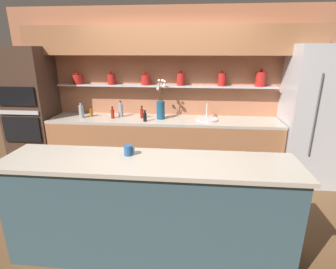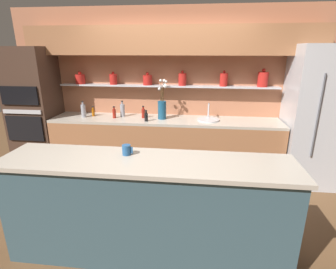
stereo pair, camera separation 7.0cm
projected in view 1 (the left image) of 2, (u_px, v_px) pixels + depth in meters
ground_plane at (158, 217)px, 3.23m from camera, size 12.00×12.00×0.00m
back_wall_unit at (170, 76)px, 4.19m from camera, size 5.20×0.44×2.60m
back_counter_unit at (163, 146)px, 4.26m from camera, size 3.59×0.62×0.92m
island_counter at (149, 209)px, 2.50m from camera, size 2.69×0.61×1.02m
refrigerator at (314, 117)px, 3.85m from camera, size 0.86×0.73×2.04m
oven_tower at (32, 111)px, 4.29m from camera, size 0.71×0.64×2.01m
flower_vase at (161, 107)px, 4.07m from camera, size 0.16×0.16×0.62m
sink_fixture at (207, 119)px, 4.06m from camera, size 0.34×0.34×0.25m
bottle_sauce_0 at (91, 112)px, 4.25m from camera, size 0.05×0.05×0.16m
bottle_sauce_1 at (113, 113)px, 4.14m from camera, size 0.05×0.05×0.19m
bottle_spirit_2 at (81, 111)px, 4.17m from camera, size 0.07×0.07×0.26m
bottle_spirit_3 at (121, 110)px, 4.22m from camera, size 0.07×0.07×0.26m
bottle_sauce_4 at (145, 117)px, 3.96m from camera, size 0.05×0.05×0.17m
bottle_sauce_5 at (142, 113)px, 4.15m from camera, size 0.05×0.05×0.19m
coffee_mug at (128, 150)px, 2.44m from camera, size 0.10×0.08×0.10m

